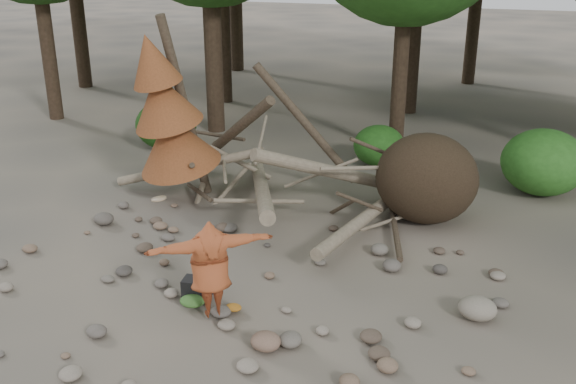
% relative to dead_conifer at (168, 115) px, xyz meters
% --- Properties ---
extents(ground, '(120.00, 120.00, 0.00)m').
position_rel_dead_conifer_xyz_m(ground, '(3.12, -3.37, -2.11)').
color(ground, '#514C44').
rests_on(ground, ground).
extents(deadfall_pile, '(8.55, 5.24, 3.30)m').
position_rel_dead_conifer_xyz_m(deadfall_pile, '(5.13, 0.87, -1.16)').
color(deadfall_pile, '#332619').
rests_on(deadfall_pile, ground).
extents(dead_conifer, '(2.06, 2.16, 4.35)m').
position_rel_dead_conifer_xyz_m(dead_conifer, '(0.00, 0.00, 0.00)').
color(dead_conifer, '#4C3F30').
rests_on(dead_conifer, ground).
extents(bush_left, '(1.80, 1.80, 1.44)m').
position_rel_dead_conifer_xyz_m(bush_left, '(-2.38, 3.83, -1.39)').
color(bush_left, '#1D4D14').
rests_on(bush_left, ground).
extents(bush_mid, '(1.40, 1.40, 1.12)m').
position_rel_dead_conifer_xyz_m(bush_mid, '(3.92, 4.43, -1.55)').
color(bush_mid, '#27611C').
rests_on(bush_mid, ground).
extents(bush_right, '(2.00, 2.00, 1.60)m').
position_rel_dead_conifer_xyz_m(bush_right, '(8.12, 3.63, -1.31)').
color(bush_right, '#317324').
rests_on(bush_right, ground).
extents(frisbee_thrower, '(2.18, 1.68, 1.77)m').
position_rel_dead_conifer_xyz_m(frisbee_thrower, '(3.14, -4.25, -1.21)').
color(frisbee_thrower, '#A34924').
rests_on(frisbee_thrower, ground).
extents(backpack, '(0.52, 0.39, 0.32)m').
position_rel_dead_conifer_xyz_m(backpack, '(2.63, -3.79, -1.95)').
color(backpack, black).
rests_on(backpack, ground).
extents(cloth_green, '(0.43, 0.36, 0.16)m').
position_rel_dead_conifer_xyz_m(cloth_green, '(2.68, -4.08, -2.03)').
color(cloth_green, '#376528').
rests_on(cloth_green, ground).
extents(cloth_orange, '(0.28, 0.23, 0.10)m').
position_rel_dead_conifer_xyz_m(cloth_orange, '(3.39, -3.99, -2.06)').
color(cloth_orange, '#A7661C').
rests_on(cloth_orange, ground).
extents(boulder_front_right, '(0.46, 0.42, 0.28)m').
position_rel_dead_conifer_xyz_m(boulder_front_right, '(4.28, -4.76, -1.97)').
color(boulder_front_right, '#856653').
rests_on(boulder_front_right, ground).
extents(boulder_mid_right, '(0.62, 0.56, 0.37)m').
position_rel_dead_conifer_xyz_m(boulder_mid_right, '(7.17, -2.78, -1.93)').
color(boulder_mid_right, gray).
rests_on(boulder_mid_right, ground).
extents(boulder_mid_left, '(0.45, 0.40, 0.27)m').
position_rel_dead_conifer_xyz_m(boulder_mid_left, '(-0.77, -1.66, -1.98)').
color(boulder_mid_left, '#575149').
rests_on(boulder_mid_left, ground).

